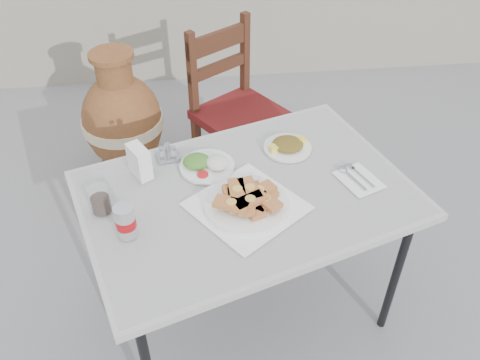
{
  "coord_description": "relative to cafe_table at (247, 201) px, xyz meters",
  "views": [
    {
      "loc": [
        -0.34,
        -1.36,
        2.06
      ],
      "look_at": [
        -0.17,
        0.14,
        0.77
      ],
      "focal_mm": 38.0,
      "sensor_mm": 36.0,
      "label": 1
    }
  ],
  "objects": [
    {
      "name": "condiment_caddy",
      "position": [
        -0.3,
        0.24,
        0.08
      ],
      "size": [
        0.1,
        0.09,
        0.07
      ],
      "rotation": [
        0.0,
        0.0,
        0.18
      ],
      "color": "silver",
      "rests_on": "cafe_table"
    },
    {
      "name": "salad_chopped_plate",
      "position": [
        0.2,
        0.25,
        0.07
      ],
      "size": [
        0.21,
        0.21,
        0.04
      ],
      "color": "white",
      "rests_on": "cafe_table"
    },
    {
      "name": "terracotta_urn",
      "position": [
        -0.6,
        1.11,
        -0.32
      ],
      "size": [
        0.47,
        0.47,
        0.83
      ],
      "color": "brown",
      "rests_on": "ground"
    },
    {
      "name": "salad_rice_plate",
      "position": [
        -0.15,
        0.16,
        0.07
      ],
      "size": [
        0.22,
        0.22,
        0.06
      ],
      "color": "white",
      "rests_on": "cafe_table"
    },
    {
      "name": "cola_glass",
      "position": [
        -0.54,
        -0.05,
        0.1
      ],
      "size": [
        0.08,
        0.08,
        0.11
      ],
      "color": "white",
      "rests_on": "cafe_table"
    },
    {
      "name": "napkin_holder",
      "position": [
        -0.41,
        0.15,
        0.12
      ],
      "size": [
        0.1,
        0.12,
        0.13
      ],
      "rotation": [
        0.0,
        0.0,
        0.52
      ],
      "color": "white",
      "rests_on": "cafe_table"
    },
    {
      "name": "pide_plate",
      "position": [
        -0.01,
        -0.08,
        0.09
      ],
      "size": [
        0.5,
        0.5,
        0.07
      ],
      "rotation": [
        0.0,
        0.0,
        0.64
      ],
      "color": "white",
      "rests_on": "cafe_table"
    },
    {
      "name": "ground",
      "position": [
        0.15,
        -0.09,
        -0.7
      ],
      "size": [
        80.0,
        80.0,
        0.0
      ],
      "primitive_type": "plane",
      "color": "slate",
      "rests_on": "ground"
    },
    {
      "name": "cafe_table",
      "position": [
        0.0,
        0.0,
        0.0
      ],
      "size": [
        1.44,
        1.19,
        0.76
      ],
      "rotation": [
        0.0,
        0.0,
        0.32
      ],
      "color": "black",
      "rests_on": "ground"
    },
    {
      "name": "chair",
      "position": [
        0.06,
        0.96,
        -0.2
      ],
      "size": [
        0.6,
        0.6,
        0.98
      ],
      "rotation": [
        0.0,
        0.0,
        0.6
      ],
      "color": "#36180E",
      "rests_on": "ground"
    },
    {
      "name": "cutlery_napkin",
      "position": [
        0.44,
        0.03,
        0.06
      ],
      "size": [
        0.19,
        0.22,
        0.01
      ],
      "rotation": [
        0.0,
        0.0,
        0.39
      ],
      "color": "white",
      "rests_on": "cafe_table"
    },
    {
      "name": "soda_can",
      "position": [
        -0.44,
        -0.18,
        0.12
      ],
      "size": [
        0.07,
        0.07,
        0.13
      ],
      "color": "silver",
      "rests_on": "cafe_table"
    }
  ]
}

